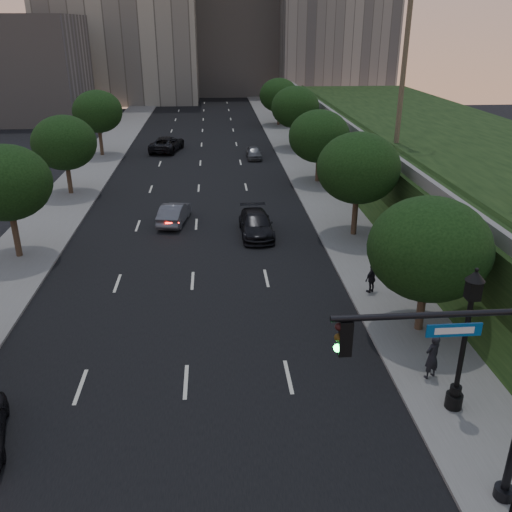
{
  "coord_description": "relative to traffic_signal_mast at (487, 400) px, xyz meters",
  "views": [
    {
      "loc": [
        1.34,
        -12.48,
        12.75
      ],
      "look_at": [
        3.02,
        8.79,
        3.6
      ],
      "focal_mm": 38.0,
      "sensor_mm": 36.0,
      "label": 1
    }
  ],
  "objects": [
    {
      "name": "tree_right_c",
      "position": [
        2.0,
        34.43,
        0.35
      ],
      "size": [
        5.2,
        5.2,
        6.24
      ],
      "color": "#38281C",
      "rests_on": "ground"
    },
    {
      "name": "tree_left_b",
      "position": [
        -18.6,
        19.43,
        0.9
      ],
      "size": [
        5.0,
        5.0,
        6.71
      ],
      "color": "#38281C",
      "rests_on": "ground"
    },
    {
      "name": "tree_right_e",
      "position": [
        2.0,
        63.43,
        0.35
      ],
      "size": [
        5.2,
        5.2,
        6.24
      ],
      "color": "#38281C",
      "rests_on": "ground"
    },
    {
      "name": "street_lamp",
      "position": [
        1.3,
        4.01,
        -1.04
      ],
      "size": [
        0.64,
        0.64,
        5.62
      ],
      "color": "black",
      "rests_on": "ground"
    },
    {
      "name": "tree_right_a",
      "position": [
        2.0,
        9.43,
        0.35
      ],
      "size": [
        5.2,
        5.2,
        6.24
      ],
      "color": "#38281C",
      "rests_on": "ground"
    },
    {
      "name": "pedestrian_b",
      "position": [
        2.9,
        12.92,
        -2.66
      ],
      "size": [
        0.98,
        0.84,
        1.73
      ],
      "primitive_type": "imported",
      "rotation": [
        0.0,
        0.0,
        3.39
      ],
      "color": "black",
      "rests_on": "sidewalk_right"
    },
    {
      "name": "sedan_far_left",
      "position": [
        -11.98,
        48.34,
        -2.87
      ],
      "size": [
        3.9,
        6.25,
        1.61
      ],
      "primitive_type": "imported",
      "rotation": [
        0.0,
        0.0,
        2.92
      ],
      "color": "black",
      "rests_on": "ground"
    },
    {
      "name": "office_block_mid",
      "position": [
        -2.3,
        103.43,
        9.33
      ],
      "size": [
        22.0,
        18.0,
        26.0
      ],
      "primitive_type": "cube",
      "color": "gray",
      "rests_on": "ground"
    },
    {
      "name": "pedestrian_c",
      "position": [
        0.84,
        13.12,
        -2.76
      ],
      "size": [
        0.95,
        0.8,
        1.53
      ],
      "primitive_type": "imported",
      "rotation": [
        0.0,
        0.0,
        3.72
      ],
      "color": "black",
      "rests_on": "sidewalk_right"
    },
    {
      "name": "tree_left_c",
      "position": [
        -18.6,
        32.43,
        0.53
      ],
      "size": [
        5.0,
        5.0,
        6.34
      ],
      "color": "#38281C",
      "rests_on": "ground"
    },
    {
      "name": "tree_left_d",
      "position": [
        -18.6,
        46.43,
        0.9
      ],
      "size": [
        5.0,
        5.0,
        6.71
      ],
      "color": "#38281C",
      "rests_on": "ground"
    },
    {
      "name": "office_block_filler",
      "position": [
        -34.3,
        71.43,
        3.33
      ],
      "size": [
        18.0,
        16.0,
        14.0
      ],
      "primitive_type": "cube",
      "color": "gray",
      "rests_on": "ground"
    },
    {
      "name": "sedan_far_right",
      "position": [
        -2.82,
        44.07,
        -3.04
      ],
      "size": [
        1.57,
        3.75,
        1.27
      ],
      "primitive_type": "imported",
      "rotation": [
        0.0,
        0.0,
        0.02
      ],
      "color": "#585B5F",
      "rests_on": "ground"
    },
    {
      "name": "embankment",
      "position": [
        13.7,
        29.43,
        -1.67
      ],
      "size": [
        18.0,
        90.0,
        4.0
      ],
      "primitive_type": "cube",
      "color": "black",
      "rests_on": "ground"
    },
    {
      "name": "sedan_mid_left",
      "position": [
        -9.81,
        24.87,
        -2.95
      ],
      "size": [
        2.23,
        4.56,
        1.44
      ],
      "primitive_type": "imported",
      "rotation": [
        0.0,
        0.0,
        2.97
      ],
      "color": "#54565C",
      "rests_on": "ground"
    },
    {
      "name": "sedan_near_right",
      "position": [
        -4.33,
        22.1,
        -2.94
      ],
      "size": [
        2.18,
        5.11,
        1.47
      ],
      "primitive_type": "imported",
      "rotation": [
        0.0,
        0.0,
        0.02
      ],
      "color": "black",
      "rests_on": "ground"
    },
    {
      "name": "sidewalk_left",
      "position": [
        -18.55,
        31.43,
        -3.6
      ],
      "size": [
        4.5,
        140.0,
        0.15
      ],
      "primitive_type": "cube",
      "color": "slate",
      "rests_on": "ground"
    },
    {
      "name": "ground",
      "position": [
        -8.3,
        1.43,
        -3.67
      ],
      "size": [
        160.0,
        160.0,
        0.0
      ],
      "primitive_type": "plane",
      "color": "black",
      "rests_on": "ground"
    },
    {
      "name": "tree_right_d",
      "position": [
        2.0,
        48.43,
        0.84
      ],
      "size": [
        5.2,
        5.2,
        6.74
      ],
      "color": "#38281C",
      "rests_on": "ground"
    },
    {
      "name": "pedestrian_a",
      "position": [
        1.13,
        5.83,
        -2.6
      ],
      "size": [
        0.8,
        0.68,
        1.85
      ],
      "primitive_type": "imported",
      "rotation": [
        0.0,
        0.0,
        3.56
      ],
      "color": "black",
      "rests_on": "sidewalk_right"
    },
    {
      "name": "office_block_left",
      "position": [
        -22.3,
        93.43,
        12.33
      ],
      "size": [
        26.0,
        20.0,
        32.0
      ],
      "primitive_type": "cube",
      "color": "gray",
      "rests_on": "ground"
    },
    {
      "name": "sidewalk_right",
      "position": [
        1.95,
        31.43,
        -3.6
      ],
      "size": [
        4.5,
        140.0,
        0.15
      ],
      "primitive_type": "cube",
      "color": "slate",
      "rests_on": "ground"
    },
    {
      "name": "parapet_wall",
      "position": [
        5.2,
        29.43,
        0.68
      ],
      "size": [
        0.35,
        90.0,
        0.7
      ],
      "primitive_type": "cube",
      "color": "slate",
      "rests_on": "embankment"
    },
    {
      "name": "traffic_signal_mast",
      "position": [
        0.0,
        0.0,
        0.0
      ],
      "size": [
        5.68,
        0.56,
        7.0
      ],
      "color": "black",
      "rests_on": "ground"
    },
    {
      "name": "tree_right_b",
      "position": [
        2.0,
        21.43,
        0.84
      ],
      "size": [
        5.2,
        5.2,
        6.74
      ],
      "color": "#38281C",
      "rests_on": "ground"
    },
    {
      "name": "road_surface",
      "position": [
        -8.3,
        31.43,
        -3.66
      ],
      "size": [
        16.0,
        140.0,
        0.02
      ],
      "primitive_type": "cube",
      "color": "black",
      "rests_on": "ground"
    }
  ]
}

